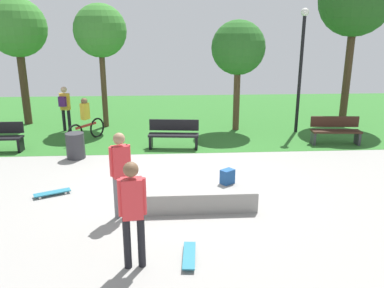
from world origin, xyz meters
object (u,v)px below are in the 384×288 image
Objects in this scene: tree_tall_oak at (100,32)px; lamp_post at (301,60)px; tree_leaning_ash at (356,0)px; backpack_on_ledge at (227,177)px; skateboard_spare at (52,193)px; tree_young_birch at (238,49)px; skater_watching at (121,168)px; trash_bin at (75,146)px; concrete_ledge at (194,196)px; park_bench_far_right at (174,134)px; cyclist_on_bicycle at (86,123)px; skateboard_by_ledge at (189,255)px; park_bench_by_oak at (335,130)px; skater_performing_trick at (133,207)px; tree_broad_elm at (17,29)px; pedestrian_with_backpack at (65,105)px.

tree_tall_oak reaches higher than lamp_post.
backpack_on_ledge is at bearing -128.95° from tree_leaning_ash.
tree_young_birch reaches higher than skateboard_spare.
skater_watching is 2.29× the size of trash_bin.
tree_tall_oak is (-3.01, 7.46, 3.42)m from concrete_ledge.
backpack_on_ledge is 0.20× the size of park_bench_far_right.
lamp_post is (4.63, 1.82, 2.19)m from park_bench_far_right.
skater_watching is 1.10× the size of cyclist_on_bicycle.
park_bench_by_oak reaches higher than skateboard_by_ledge.
trash_bin is (-2.92, -0.86, -0.10)m from park_bench_far_right.
skater_performing_trick is at bearing -96.36° from park_bench_far_right.
trash_bin is at bearing -93.94° from tree_tall_oak.
skateboard_by_ledge is (1.25, -1.60, -0.97)m from skater_watching.
tree_leaning_ash reaches higher than skateboard_spare.
skateboard_by_ledge is 12.71m from tree_leaning_ash.
concrete_ledge is at bearing -124.80° from lamp_post.
skateboard_spare is at bearing -88.18° from cyclist_on_bicycle.
park_bench_far_right is 0.37× the size of lamp_post.
park_bench_far_right is at bearing -49.75° from tree_tall_oak.
tree_leaning_ash is at bearing -165.08° from backpack_on_ledge.
concrete_ledge is at bearing -12.96° from skateboard_spare.
park_bench_far_right is (-0.36, 4.33, 0.27)m from concrete_ledge.
concrete_ledge is at bearing -68.00° from tree_tall_oak.
park_bench_by_oak is 8.39m from trash_bin.
skateboard_by_ledge is at bearing -129.05° from park_bench_by_oak.
concrete_ledge is at bearing -52.33° from tree_broad_elm.
trash_bin is at bearing 133.51° from concrete_ledge.
skater_performing_trick is at bearing -63.24° from tree_broad_elm.
trash_bin is (-1.81, 3.87, -0.65)m from skater_watching.
tree_young_birch is 5.17m from tree_tall_oak.
tree_broad_elm is (-12.98, 0.59, -1.05)m from tree_leaning_ash.
park_bench_far_right is 5.44m from lamp_post.
tree_tall_oak is at bearing -11.70° from tree_broad_elm.
park_bench_far_right reaches higher than skateboard_by_ledge.
concrete_ledge is 0.84m from backpack_on_ledge.
trash_bin is at bearing -160.48° from lamp_post.
pedestrian_with_backpack is at bearing 175.89° from lamp_post.
tree_leaning_ash reaches higher than skateboard_by_ledge.
skater_watching is at bearing -78.92° from tree_tall_oak.
skater_watching is at bearing -21.93° from backpack_on_ledge.
skater_watching is at bearing -131.25° from lamp_post.
tree_young_birch is at bearing 144.15° from park_bench_by_oak.
backpack_on_ledge is at bearing 14.20° from skater_watching.
skateboard_by_ledge is at bearing -64.63° from pedestrian_with_backpack.
tree_tall_oak is at bearing 86.06° from trash_bin.
lamp_post is at bearing -12.31° from tree_young_birch.
skater_watching is at bearing -72.05° from cyclist_on_bicycle.
park_bench_by_oak is (6.51, 4.88, -0.55)m from skater_watching.
park_bench_by_oak reaches higher than skateboard_spare.
tree_leaning_ash is at bearing 11.90° from cyclist_on_bicycle.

